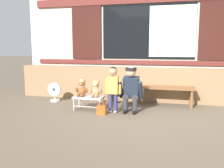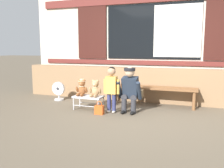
{
  "view_description": "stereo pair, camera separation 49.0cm",
  "coord_description": "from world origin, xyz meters",
  "views": [
    {
      "loc": [
        0.68,
        -4.63,
        1.34
      ],
      "look_at": [
        -0.61,
        0.48,
        0.55
      ],
      "focal_mm": 38.83,
      "sensor_mm": 36.0,
      "label": 1
    },
    {
      "loc": [
        1.15,
        -4.48,
        1.34
      ],
      "look_at": [
        -0.61,
        0.48,
        0.55
      ],
      "focal_mm": 38.83,
      "sensor_mm": 36.0,
      "label": 2
    }
  ],
  "objects": [
    {
      "name": "ground_plane",
      "position": [
        0.0,
        0.0,
        0.0
      ],
      "size": [
        60.0,
        60.0,
        0.0
      ],
      "primitive_type": "plane",
      "color": "brown"
    },
    {
      "name": "brick_low_wall",
      "position": [
        0.0,
        1.43,
        0.42
      ],
      "size": [
        6.72,
        0.25,
        0.85
      ],
      "primitive_type": "cube",
      "color": "#997551",
      "rests_on": "ground"
    },
    {
      "name": "shop_facade",
      "position": [
        0.0,
        1.94,
        1.68
      ],
      "size": [
        6.86,
        0.26,
        3.33
      ],
      "color": "beige",
      "rests_on": "ground"
    },
    {
      "name": "wooden_bench_long",
      "position": [
        0.14,
        1.06,
        0.37
      ],
      "size": [
        2.1,
        0.4,
        0.44
      ],
      "color": "brown",
      "rests_on": "ground"
    },
    {
      "name": "small_display_bench",
      "position": [
        -1.07,
        0.23,
        0.27
      ],
      "size": [
        0.64,
        0.36,
        0.3
      ],
      "color": "silver",
      "rests_on": "ground"
    },
    {
      "name": "teddy_bear_with_hat",
      "position": [
        -1.23,
        0.23,
        0.47
      ],
      "size": [
        0.28,
        0.27,
        0.36
      ],
      "color": "#93562D",
      "rests_on": "small_display_bench"
    },
    {
      "name": "teddy_bear_plain",
      "position": [
        -0.91,
        0.23,
        0.46
      ],
      "size": [
        0.28,
        0.26,
        0.36
      ],
      "color": "tan",
      "rests_on": "small_display_bench"
    },
    {
      "name": "child_standing",
      "position": [
        -0.51,
        0.15,
        0.59
      ],
      "size": [
        0.35,
        0.18,
        0.96
      ],
      "color": "navy",
      "rests_on": "ground"
    },
    {
      "name": "adult_crouching",
      "position": [
        -0.15,
        0.31,
        0.48
      ],
      "size": [
        0.5,
        0.49,
        0.95
      ],
      "color": "#333338",
      "rests_on": "ground"
    },
    {
      "name": "handbag_on_ground",
      "position": [
        -0.7,
        -0.06,
        0.1
      ],
      "size": [
        0.18,
        0.11,
        0.27
      ],
      "color": "#DB561E",
      "rests_on": "ground"
    },
    {
      "name": "floor_fan",
      "position": [
        -2.18,
        0.8,
        0.24
      ],
      "size": [
        0.34,
        0.24,
        0.48
      ],
      "color": "silver",
      "rests_on": "ground"
    }
  ]
}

